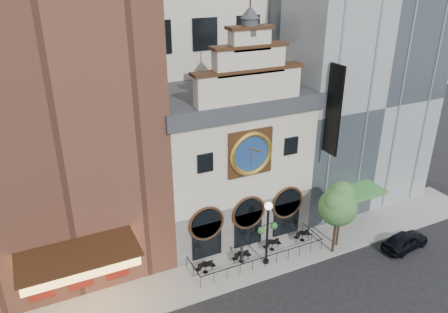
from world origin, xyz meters
TOP-DOWN VIEW (x-y plane):
  - ground at (0.00, 0.00)m, footprint 120.00×120.00m
  - sidewalk at (0.00, 2.50)m, footprint 44.00×5.00m
  - clock_building at (0.00, 7.82)m, footprint 12.60×8.78m
  - theater_building at (-13.00, 9.96)m, footprint 14.00×15.60m
  - retail_building at (12.99, 9.99)m, footprint 14.00×14.40m
  - cafe_railing at (0.00, 2.50)m, footprint 10.60×2.60m
  - bistro_0 at (-4.33, 2.55)m, footprint 1.58×0.68m
  - bistro_1 at (-1.30, 2.51)m, footprint 1.58×0.68m
  - bistro_2 at (1.64, 2.83)m, footprint 1.58×0.68m
  - bistro_3 at (4.58, 2.82)m, footprint 1.58×0.68m
  - car_right at (11.56, -1.52)m, footprint 4.50×2.23m
  - pedestrian at (-1.35, 2.38)m, footprint 0.44×0.61m
  - lamppost at (0.33, 1.56)m, footprint 1.71×0.66m
  - tree_left at (6.80, 1.11)m, footprint 2.56×2.47m
  - tree_right at (5.95, 0.54)m, footprint 3.08×2.97m

SIDE VIEW (x-z plane):
  - ground at x=0.00m, z-range 0.00..0.00m
  - sidewalk at x=0.00m, z-range 0.00..0.15m
  - cafe_railing at x=0.00m, z-range 0.15..1.05m
  - bistro_0 at x=-4.33m, z-range 0.16..1.06m
  - bistro_1 at x=-1.30m, z-range 0.16..1.06m
  - bistro_2 at x=1.64m, z-range 0.16..1.06m
  - bistro_3 at x=4.58m, z-range 0.16..1.06m
  - car_right at x=11.56m, z-range 0.00..1.47m
  - pedestrian at x=-1.35m, z-range 0.15..1.69m
  - lamppost at x=0.33m, z-range 0.78..6.13m
  - tree_left at x=6.80m, z-range 1.30..6.24m
  - tree_right at x=5.95m, z-range 1.54..7.48m
  - clock_building at x=0.00m, z-range -2.64..16.01m
  - retail_building at x=12.99m, z-range 0.14..20.14m
  - theater_building at x=-13.00m, z-range 0.10..25.10m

